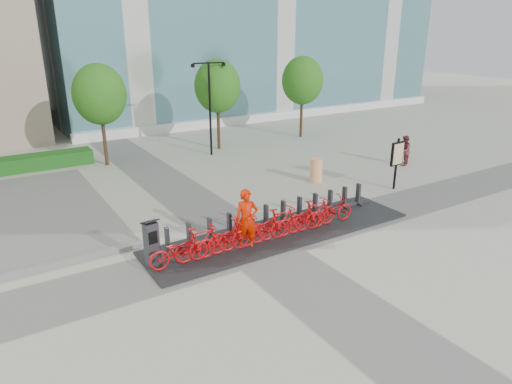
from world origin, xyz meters
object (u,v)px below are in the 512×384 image
bike_0 (179,250)px  map_sign (397,156)px  construction_barrel (316,170)px  worker_red (247,220)px  pedestrian (404,151)px  kiosk (152,243)px

bike_0 → map_sign: bearing=-81.6°
construction_barrel → map_sign: bearing=-49.1°
worker_red → map_sign: (8.46, 1.59, 0.50)m
map_sign → worker_red: bearing=-173.6°
pedestrian → map_sign: 4.10m
pedestrian → construction_barrel: 5.54m
bike_0 → kiosk: size_ratio=1.25×
bike_0 → construction_barrel: size_ratio=1.67×
worker_red → construction_barrel: worker_red is taller
worker_red → bike_0: bearing=-157.7°
bike_0 → kiosk: 0.81m
construction_barrel → kiosk: bearing=-157.7°
bike_0 → construction_barrel: 9.46m
map_sign → kiosk: bearing=-178.4°
bike_0 → pedestrian: pedestrian is taller
worker_red → pedestrian: bearing=41.0°
worker_red → map_sign: bearing=33.0°
map_sign → pedestrian: bearing=31.6°
bike_0 → pedestrian: (14.02, 3.94, 0.22)m
worker_red → pedestrian: (11.73, 3.94, -0.22)m
pedestrian → construction_barrel: pedestrian is taller
construction_barrel → map_sign: map_sign is taller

